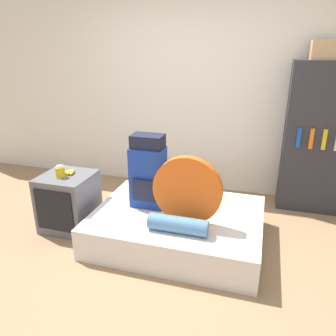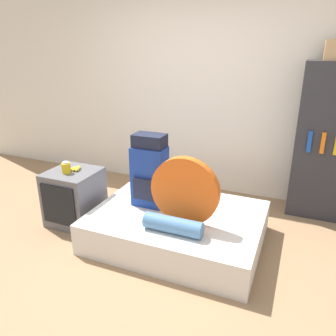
% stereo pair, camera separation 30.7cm
% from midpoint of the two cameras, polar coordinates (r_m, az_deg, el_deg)
% --- Properties ---
extents(ground_plane, '(16.00, 16.00, 0.00)m').
position_cam_midpoint_polar(ground_plane, '(3.06, -7.29, -16.51)').
color(ground_plane, '#997551').
extents(wall_back, '(8.00, 0.05, 2.60)m').
position_cam_midpoint_polar(wall_back, '(4.28, 2.37, 13.27)').
color(wall_back, silver).
rests_on(wall_back, ground_plane).
extents(bed, '(1.62, 1.22, 0.31)m').
position_cam_midpoint_polar(bed, '(3.30, -1.01, -10.13)').
color(bed, silver).
rests_on(bed, ground_plane).
extents(backpack, '(0.33, 0.25, 0.73)m').
position_cam_midpoint_polar(backpack, '(3.24, -6.23, -0.84)').
color(backpack, navy).
rests_on(backpack, bed).
extents(tent_bag, '(0.63, 0.08, 0.63)m').
position_cam_midpoint_polar(tent_bag, '(2.92, 0.40, -3.97)').
color(tent_bag, '#E05B19').
rests_on(tent_bag, bed).
extents(sleeping_roll, '(0.52, 0.15, 0.15)m').
position_cam_midpoint_polar(sleeping_roll, '(2.87, -1.37, -9.91)').
color(sleeping_roll, teal).
rests_on(sleeping_roll, bed).
extents(television, '(0.51, 0.52, 0.59)m').
position_cam_midpoint_polar(television, '(3.67, -19.24, -5.57)').
color(television, '#5B5B60').
rests_on(television, ground_plane).
extents(canister, '(0.09, 0.09, 0.12)m').
position_cam_midpoint_polar(canister, '(3.50, -20.67, -0.65)').
color(canister, gold).
rests_on(canister, television).
extents(banana_bunch, '(0.11, 0.14, 0.04)m').
position_cam_midpoint_polar(banana_bunch, '(3.58, -19.00, -0.70)').
color(banana_bunch, yellow).
rests_on(banana_bunch, television).
extents(bookshelf, '(0.81, 0.34, 1.70)m').
position_cam_midpoint_polar(bookshelf, '(4.00, 23.23, 4.55)').
color(bookshelf, '#2D2D33').
rests_on(bookshelf, ground_plane).
extents(cardboard_box, '(0.29, 0.31, 0.20)m').
position_cam_midpoint_polar(cardboard_box, '(3.90, 23.63, 18.35)').
color(cardboard_box, tan).
rests_on(cardboard_box, bookshelf).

